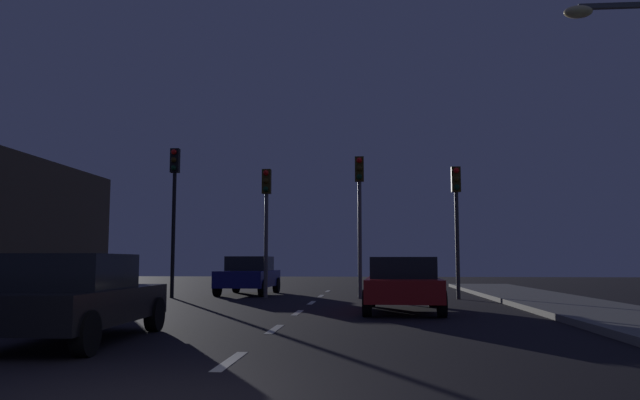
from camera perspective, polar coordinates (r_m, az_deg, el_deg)
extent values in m
plane|color=black|center=(12.68, -3.86, -11.77)|extent=(80.00, 80.00, 0.00)
cube|color=silver|center=(8.39, -8.46, -14.77)|extent=(0.16, 1.60, 0.01)
cube|color=silver|center=(12.09, -4.29, -12.04)|extent=(0.16, 1.60, 0.01)
cube|color=silver|center=(15.84, -2.12, -10.57)|extent=(0.16, 1.60, 0.01)
cube|color=silver|center=(19.61, -0.80, -9.65)|extent=(0.16, 1.60, 0.01)
cube|color=silver|center=(23.38, 0.10, -9.03)|extent=(0.16, 1.60, 0.01)
cube|color=silver|center=(27.17, 0.74, -8.58)|extent=(0.16, 1.60, 0.01)
cylinder|color=black|center=(22.87, -13.64, -2.06)|extent=(0.14, 0.14, 5.49)
cube|color=black|center=(23.13, -13.50, 3.63)|extent=(0.32, 0.24, 0.90)
sphere|color=red|center=(23.03, -13.61, 4.43)|extent=(0.20, 0.20, 0.20)
sphere|color=#3F2D0C|center=(22.98, -13.62, 3.69)|extent=(0.20, 0.20, 0.20)
sphere|color=#0C3319|center=(22.93, -13.64, 2.95)|extent=(0.20, 0.20, 0.20)
cylinder|color=#4C4C51|center=(22.01, -5.10, -3.13)|extent=(0.14, 0.14, 4.67)
cube|color=#382D0C|center=(22.18, -5.06, 1.74)|extent=(0.32, 0.24, 0.90)
sphere|color=red|center=(22.07, -5.12, 2.57)|extent=(0.20, 0.20, 0.20)
sphere|color=#3F2D0C|center=(22.03, -5.13, 1.80)|extent=(0.20, 0.20, 0.20)
sphere|color=#0C3319|center=(21.99, -5.13, 1.02)|extent=(0.20, 0.20, 0.20)
cylinder|color=#4C4C51|center=(21.71, 3.77, -2.55)|extent=(0.14, 0.14, 5.09)
cube|color=#382D0C|center=(21.93, 3.73, 2.92)|extent=(0.32, 0.24, 0.90)
sphere|color=red|center=(21.82, 3.72, 3.76)|extent=(0.20, 0.20, 0.20)
sphere|color=#3F2D0C|center=(21.77, 3.72, 2.99)|extent=(0.20, 0.20, 0.20)
sphere|color=#0C3319|center=(21.73, 3.73, 2.20)|extent=(0.20, 0.20, 0.20)
cylinder|color=#2D2D30|center=(21.92, 12.79, -2.99)|extent=(0.14, 0.14, 4.68)
cube|color=#382D0C|center=(22.09, 12.68, 1.91)|extent=(0.32, 0.24, 0.90)
sphere|color=red|center=(21.97, 12.72, 2.74)|extent=(0.20, 0.20, 0.20)
sphere|color=#3F2D0C|center=(21.93, 12.74, 1.96)|extent=(0.20, 0.20, 0.20)
sphere|color=#0C3319|center=(21.89, 12.76, 1.19)|extent=(0.20, 0.20, 0.20)
cube|color=#B21919|center=(16.35, 7.81, -8.27)|extent=(2.04, 4.41, 0.56)
cube|color=black|center=(16.12, 7.80, -6.33)|extent=(1.73, 2.01, 0.55)
cylinder|color=black|center=(18.00, 4.87, -8.97)|extent=(0.24, 0.65, 0.64)
cylinder|color=black|center=(18.03, 10.57, -8.89)|extent=(0.24, 0.65, 0.64)
cylinder|color=black|center=(14.76, 4.46, -9.67)|extent=(0.24, 0.65, 0.64)
cylinder|color=black|center=(14.80, 11.42, -9.57)|extent=(0.24, 0.65, 0.64)
cube|color=black|center=(10.93, -22.06, -9.18)|extent=(1.98, 4.26, 0.55)
cube|color=black|center=(10.72, -22.41, -6.24)|extent=(1.67, 1.95, 0.57)
cylinder|color=black|center=(12.70, -22.73, -9.87)|extent=(0.25, 0.65, 0.64)
cylinder|color=black|center=(12.09, -15.32, -10.34)|extent=(0.25, 0.65, 0.64)
cylinder|color=black|center=(9.21, -21.25, -11.65)|extent=(0.25, 0.65, 0.64)
cube|color=navy|center=(24.57, -6.75, -7.36)|extent=(2.00, 3.99, 0.63)
cube|color=black|center=(24.75, -6.63, -5.96)|extent=(1.70, 1.82, 0.56)
cylinder|color=black|center=(23.01, -5.47, -8.27)|extent=(0.24, 0.65, 0.64)
cylinder|color=black|center=(23.44, -9.66, -8.17)|extent=(0.24, 0.65, 0.64)
cylinder|color=black|center=(25.77, -4.13, -8.01)|extent=(0.24, 0.65, 0.64)
cylinder|color=black|center=(26.15, -7.90, -7.94)|extent=(0.24, 0.65, 0.64)
cube|color=#4C4C51|center=(13.94, 26.71, 16.05)|extent=(1.76, 0.10, 0.10)
ellipsoid|color=#F2D88C|center=(13.60, 23.16, 15.98)|extent=(0.56, 0.36, 0.24)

